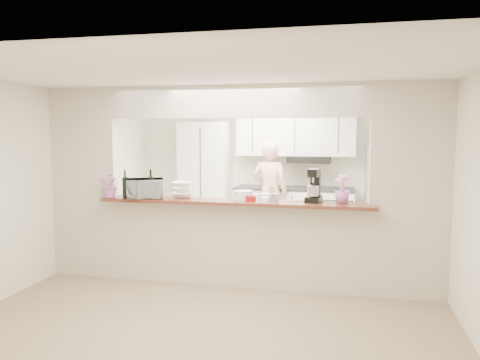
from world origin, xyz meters
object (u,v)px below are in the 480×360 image
(stand_mixer, at_px, (314,187))
(person, at_px, (270,193))
(refrigerator, at_px, (388,195))
(toaster_oven, at_px, (145,189))

(stand_mixer, relative_size, person, 0.23)
(refrigerator, distance_m, stand_mixer, 2.84)
(refrigerator, xyz_separation_m, stand_mixer, (-1.08, -2.59, 0.42))
(stand_mixer, distance_m, person, 2.44)
(toaster_oven, bearing_deg, stand_mixer, -16.92)
(stand_mixer, bearing_deg, person, 111.80)
(refrigerator, relative_size, toaster_oven, 3.79)
(person, bearing_deg, refrigerator, -160.11)
(refrigerator, height_order, stand_mixer, refrigerator)
(stand_mixer, bearing_deg, refrigerator, 67.27)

